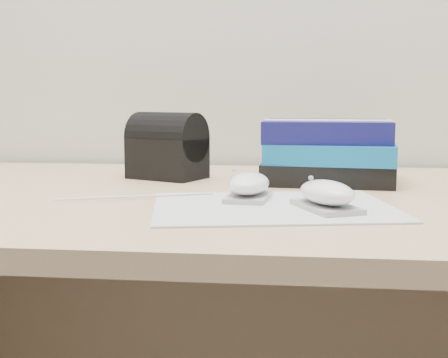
# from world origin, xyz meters

# --- Properties ---
(desk) EXTENTS (1.60, 0.80, 0.73)m
(desk) POSITION_xyz_m (0.00, 1.64, 0.50)
(desk) COLOR tan
(desk) RESTS_ON ground
(mousepad) EXTENTS (0.38, 0.32, 0.00)m
(mousepad) POSITION_xyz_m (0.01, 1.45, 0.73)
(mousepad) COLOR #9FA1A8
(mousepad) RESTS_ON desk
(mouse_rear) EXTENTS (0.07, 0.12, 0.05)m
(mouse_rear) POSITION_xyz_m (-0.03, 1.50, 0.75)
(mouse_rear) COLOR #ACACAF
(mouse_rear) RESTS_ON mousepad
(mouse_front) EXTENTS (0.10, 0.13, 0.05)m
(mouse_front) POSITION_xyz_m (0.08, 1.43, 0.75)
(mouse_front) COLOR #A7A7A9
(mouse_front) RESTS_ON mousepad
(usb_cable) EXTENTS (0.23, 0.09, 0.00)m
(usb_cable) POSITION_xyz_m (-0.20, 1.50, 0.73)
(usb_cable) COLOR white
(usb_cable) RESTS_ON mousepad
(book_stack) EXTENTS (0.25, 0.21, 0.12)m
(book_stack) POSITION_xyz_m (0.10, 1.73, 0.79)
(book_stack) COLOR black
(book_stack) RESTS_ON desk
(pouch) EXTENTS (0.16, 0.14, 0.13)m
(pouch) POSITION_xyz_m (-0.20, 1.74, 0.79)
(pouch) COLOR black
(pouch) RESTS_ON desk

